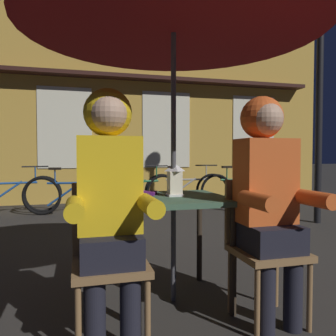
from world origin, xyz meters
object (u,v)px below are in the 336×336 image
Objects in this scene: lantern at (175,179)px; bicycle_furthest at (240,189)px; patio_umbrella at (174,5)px; bicycle_fourth at (137,192)px; chair_right at (262,240)px; bicycle_third at (72,194)px; person_right_hooded at (268,185)px; street_lamp at (320,42)px; person_left_hooded at (110,189)px; cafe_table at (173,211)px; bicycle_second at (11,195)px; bicycle_fifth at (187,189)px; chair_left at (109,252)px; book at (142,193)px.

bicycle_furthest is (2.43, 3.75, -0.51)m from lantern.
patio_umbrella is at bearing -122.96° from bicycle_furthest.
patio_umbrella is 1.38× the size of bicycle_fourth.
chair_right is at bearing -88.53° from bicycle_fourth.
bicycle_third is (-0.76, 3.73, -1.71)m from patio_umbrella.
lantern is at bearing -95.49° from bicycle_fourth.
street_lamp reaches higher than person_right_hooded.
bicycle_third is (-1.24, 4.10, -0.14)m from chair_right.
person_left_hooded is 0.36× the size of street_lamp.
bicycle_furthest is at bearing 0.00° from bicycle_fourth.
person_left_hooded is 0.83× the size of bicycle_furthest.
bicycle_furthest is at bearing 64.61° from chair_right.
cafe_table is 4.50m from bicycle_furthest.
cafe_table is at bearing 138.43° from person_right_hooded.
patio_umbrella is 1.65× the size of person_left_hooded.
bicycle_second and bicycle_fifth have the same top height.
bicycle_second and bicycle_third have the same top height.
chair_left is at bearing -113.45° from bicycle_fifth.
patio_umbrella is 1.68m from chair_left.
bicycle_fourth is 1.07m from bicycle_fifth.
bicycle_second and bicycle_fourth have the same top height.
book is at bearing 145.54° from lantern.
bicycle_third is at bearing 106.61° from person_right_hooded.
patio_umbrella reaches higher than chair_left.
street_lamp is at bearing 54.99° from book.
lantern is (0.01, 0.02, 0.22)m from cafe_table.
chair_right is 0.62× the size of person_right_hooded.
book is (0.29, 0.58, -0.09)m from person_left_hooded.
chair_right is 4.29m from bicycle_third.
person_left_hooded reaches higher than bicycle_third.
cafe_table is 3.82m from bicycle_third.
patio_umbrella reaches higher than bicycle_second.
lantern is at bearing -65.73° from bicycle_second.
bicycle_third is 3.20m from bicycle_furthest.
person_left_hooded is at bearing 180.00° from person_right_hooded.
patio_umbrella reaches higher than bicycle_fifth.
bicycle_furthest is (2.07, 0.00, 0.00)m from bicycle_fourth.
street_lamp reaches higher than bicycle_third.
chair_left reaches higher than book.
person_left_hooded is 4.85m from bicycle_fifth.
chair_left is 4.67m from street_lamp.
street_lamp is 3.40m from bicycle_fifth.
patio_umbrella is at bearing -131.30° from lantern.
cafe_table is at bearing -122.96° from bicycle_furthest.
patio_umbrella reaches higher than bicycle_third.
book is (-2.64, -3.61, 0.41)m from bicycle_furthest.
chair_right is 0.52× the size of bicycle_furthest.
person_left_hooded is at bearing -86.14° from bicycle_third.
patio_umbrella is at bearing 0.00° from cafe_table.
person_right_hooded is 4.22m from bicycle_fourth.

